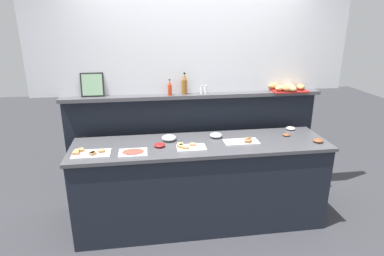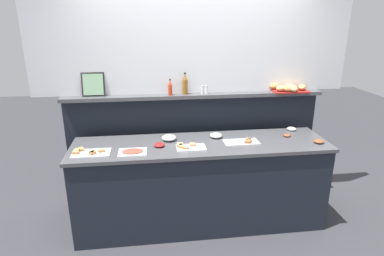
% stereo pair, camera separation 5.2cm
% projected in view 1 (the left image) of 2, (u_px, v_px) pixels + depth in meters
% --- Properties ---
extents(ground_plane, '(12.00, 12.00, 0.00)m').
position_uv_depth(ground_plane, '(193.00, 194.00, 4.20)').
color(ground_plane, '#38383D').
extents(buffet_counter, '(2.60, 0.68, 0.93)m').
position_uv_depth(buffet_counter, '(201.00, 184.00, 3.48)').
color(buffet_counter, black).
rests_on(buffet_counter, ground_plane).
extents(back_ledge_unit, '(2.88, 0.22, 1.34)m').
position_uv_depth(back_ledge_unit, '(194.00, 145.00, 3.89)').
color(back_ledge_unit, black).
rests_on(back_ledge_unit, ground_plane).
extents(upper_wall_panel, '(3.48, 0.08, 1.26)m').
position_uv_depth(upper_wall_panel, '(193.00, 34.00, 3.51)').
color(upper_wall_panel, white).
rests_on(upper_wall_panel, back_ledge_unit).
extents(sandwich_platter_rear, '(0.35, 0.20, 0.04)m').
position_uv_depth(sandwich_platter_rear, '(90.00, 153.00, 3.06)').
color(sandwich_platter_rear, silver).
rests_on(sandwich_platter_rear, buffet_counter).
extents(sandwich_platter_front, '(0.35, 0.17, 0.04)m').
position_uv_depth(sandwich_platter_front, '(243.00, 141.00, 3.36)').
color(sandwich_platter_front, white).
rests_on(sandwich_platter_front, buffet_counter).
extents(sandwich_platter_side, '(0.28, 0.18, 0.04)m').
position_uv_depth(sandwich_platter_side, '(189.00, 147.00, 3.21)').
color(sandwich_platter_side, white).
rests_on(sandwich_platter_side, buffet_counter).
extents(cold_cuts_platter, '(0.27, 0.20, 0.02)m').
position_uv_depth(cold_cuts_platter, '(133.00, 152.00, 3.09)').
color(cold_cuts_platter, silver).
rests_on(cold_cuts_platter, buffet_counter).
extents(glass_bowl_large, '(0.15, 0.15, 0.06)m').
position_uv_depth(glass_bowl_large, '(169.00, 138.00, 3.40)').
color(glass_bowl_large, silver).
rests_on(glass_bowl_large, buffet_counter).
extents(glass_bowl_medium, '(0.13, 0.13, 0.05)m').
position_uv_depth(glass_bowl_medium, '(216.00, 135.00, 3.48)').
color(glass_bowl_medium, silver).
rests_on(glass_bowl_medium, buffet_counter).
extents(condiment_bowl_teal, '(0.10, 0.10, 0.04)m').
position_uv_depth(condiment_bowl_teal, '(291.00, 128.00, 3.72)').
color(condiment_bowl_teal, silver).
rests_on(condiment_bowl_teal, buffet_counter).
extents(condiment_bowl_dark, '(0.11, 0.11, 0.04)m').
position_uv_depth(condiment_bowl_dark, '(160.00, 145.00, 3.24)').
color(condiment_bowl_dark, red).
rests_on(condiment_bowl_dark, buffet_counter).
extents(condiment_bowl_cream, '(0.10, 0.10, 0.04)m').
position_uv_depth(condiment_bowl_cream, '(318.00, 140.00, 3.36)').
color(condiment_bowl_cream, brown).
rests_on(condiment_bowl_cream, buffet_counter).
extents(condiment_bowl_red, '(0.08, 0.08, 0.03)m').
position_uv_depth(condiment_bowl_red, '(286.00, 135.00, 3.53)').
color(condiment_bowl_red, brown).
rests_on(condiment_bowl_red, buffet_counter).
extents(vinegar_bottle_amber, '(0.06, 0.06, 0.24)m').
position_uv_depth(vinegar_bottle_amber, '(185.00, 85.00, 3.57)').
color(vinegar_bottle_amber, '#8E5B23').
rests_on(vinegar_bottle_amber, back_ledge_unit).
extents(hot_sauce_bottle, '(0.04, 0.04, 0.18)m').
position_uv_depth(hot_sauce_bottle, '(170.00, 88.00, 3.53)').
color(hot_sauce_bottle, red).
rests_on(hot_sauce_bottle, back_ledge_unit).
extents(salt_shaker, '(0.03, 0.03, 0.09)m').
position_uv_depth(salt_shaker, '(202.00, 90.00, 3.61)').
color(salt_shaker, white).
rests_on(salt_shaker, back_ledge_unit).
extents(pepper_shaker, '(0.03, 0.03, 0.09)m').
position_uv_depth(pepper_shaker, '(206.00, 90.00, 3.62)').
color(pepper_shaker, white).
rests_on(pepper_shaker, back_ledge_unit).
extents(bread_basket, '(0.45, 0.30, 0.08)m').
position_uv_depth(bread_basket, '(288.00, 88.00, 3.73)').
color(bread_basket, '#B2231E').
rests_on(bread_basket, back_ledge_unit).
extents(framed_picture, '(0.24, 0.05, 0.25)m').
position_uv_depth(framed_picture, '(92.00, 85.00, 3.46)').
color(framed_picture, black).
rests_on(framed_picture, back_ledge_unit).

